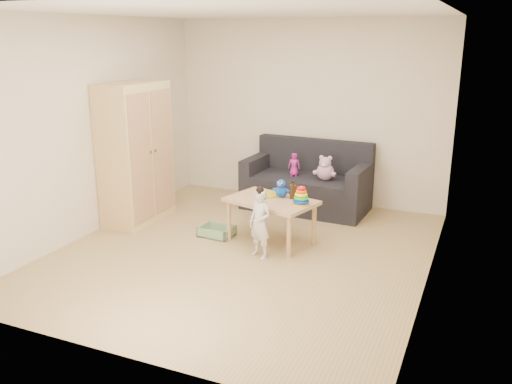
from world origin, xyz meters
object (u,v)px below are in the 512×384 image
at_px(wardrobe, 136,153).
at_px(play_table, 271,221).
at_px(sofa, 306,193).
at_px(toddler, 260,224).

relative_size(wardrobe, play_table, 1.80).
distance_m(wardrobe, play_table, 2.01).
xyz_separation_m(wardrobe, sofa, (1.89, 1.32, -0.66)).
bearing_deg(wardrobe, sofa, 34.89).
height_order(wardrobe, toddler, wardrobe).
bearing_deg(toddler, wardrobe, -173.28).
xyz_separation_m(play_table, toddler, (0.06, -0.46, 0.12)).
bearing_deg(toddler, sofa, 113.76).
distance_m(sofa, toddler, 1.84).
bearing_deg(sofa, wardrobe, -142.59).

